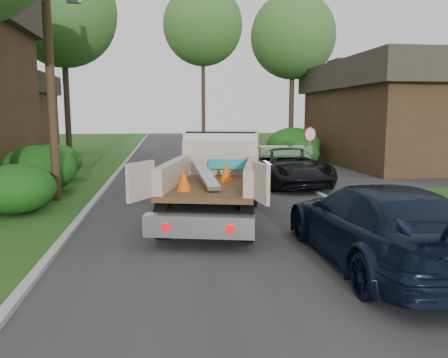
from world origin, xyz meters
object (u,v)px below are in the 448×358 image
Objects in this scene: utility_pole at (49,51)px; flatbed_truck at (219,169)px; stop_sign at (310,141)px; house_right at (407,112)px; tree_right_far at (293,37)px; black_pickup at (287,166)px; tree_center_far at (203,26)px; navy_suv at (377,224)px; tree_left_far at (62,13)px.

utility_pole reaches higher than flatbed_truck.
house_right reaches higher than stop_sign.
house_right is (7.80, 5.00, 1.38)m from stop_sign.
tree_right_far is (-5.50, 6.00, 5.32)m from house_right.
tree_right_far reaches higher than stop_sign.
stop_sign is 0.22× the size of tree_right_far.
tree_right_far is at bearing 70.33° from black_pickup.
house_right is 17.52m from flatbed_truck.
tree_right_far reaches higher than house_right.
utility_pole is 20.12m from tree_right_far.
stop_sign is 13.08m from tree_right_far.
tree_center_far is 2.54× the size of navy_suv.
house_right is at bearing 33.08° from black_pickup.
tree_right_far reaches higher than flatbed_truck.
house_right is 11.82m from black_pickup.
tree_right_far is 20.43m from flatbed_truck.
flatbed_truck is at bearing -63.59° from navy_suv.
flatbed_truck is 5.88m from navy_suv.
tree_center_far reaches higher than flatbed_truck.
utility_pole is at bearing -106.65° from tree_center_far.
navy_suv is (-4.90, -22.89, -7.64)m from tree_right_far.
black_pickup is at bearing -132.08° from stop_sign.
navy_suv is (2.57, -5.26, -0.52)m from flatbed_truck.
flatbed_truck is at bearing -112.97° from tree_right_far.
utility_pole is (-10.68, -4.02, 3.40)m from stop_sign.
tree_left_far reaches higher than stop_sign.
stop_sign is 2.58m from black_pickup.
tree_center_far is (-11.00, 16.00, 7.82)m from house_right.
house_right is 1.84× the size of flatbed_truck.
tree_center_far is (7.48, 25.02, 5.81)m from utility_pole.
tree_right_far reaches higher than black_pickup.
utility_pole is 0.68× the size of tree_center_far.
black_pickup is at bearing -106.98° from tree_right_far.
flatbed_truck is at bearing -94.09° from tree_center_far.
flatbed_truck is 1.20× the size of black_pickup.
tree_center_far is 34.43m from navy_suv.
tree_right_far is 11.68m from tree_center_far.
tree_left_far is at bearing -62.73° from navy_suv.
tree_left_far reaches higher than house_right.
utility_pole reaches higher than stop_sign.
tree_left_far is 2.12× the size of navy_suv.
tree_right_far is (12.98, 15.02, 3.31)m from utility_pole.
navy_suv is at bearing -102.08° from tree_right_far.
house_right is 21.52m from tree_left_far.
tree_left_far reaches higher than tree_right_far.
tree_right_far is 0.79× the size of tree_center_far.
utility_pole is 1.74× the size of navy_suv.
utility_pole is 20.66m from house_right.
navy_suv reaches higher than black_pickup.
stop_sign is 0.20× the size of tree_left_far.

